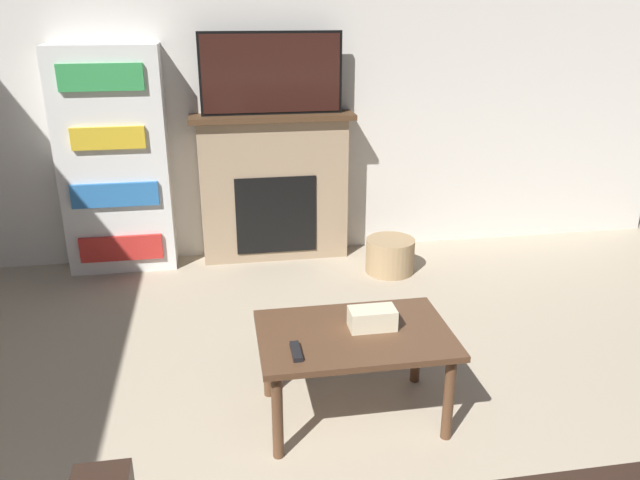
% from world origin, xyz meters
% --- Properties ---
extents(wall_back, '(6.46, 0.06, 2.70)m').
position_xyz_m(wall_back, '(0.00, 4.31, 1.35)').
color(wall_back, silver).
rests_on(wall_back, ground_plane).
extents(fireplace, '(1.22, 0.28, 1.14)m').
position_xyz_m(fireplace, '(-0.06, 4.17, 0.57)').
color(fireplace, tan).
rests_on(fireplace, ground_plane).
extents(tv, '(1.03, 0.03, 0.59)m').
position_xyz_m(tv, '(-0.06, 4.15, 1.43)').
color(tv, black).
rests_on(tv, fireplace).
extents(coffee_table, '(0.91, 0.60, 0.46)m').
position_xyz_m(coffee_table, '(0.11, 2.05, 0.40)').
color(coffee_table, brown).
rests_on(coffee_table, ground_plane).
extents(tissue_box, '(0.22, 0.12, 0.10)m').
position_xyz_m(tissue_box, '(0.20, 2.07, 0.51)').
color(tissue_box, beige).
rests_on(tissue_box, coffee_table).
extents(remote_control, '(0.04, 0.15, 0.02)m').
position_xyz_m(remote_control, '(-0.19, 1.90, 0.47)').
color(remote_control, black).
rests_on(remote_control, coffee_table).
extents(bookshelf, '(0.77, 0.29, 1.64)m').
position_xyz_m(bookshelf, '(-1.22, 4.15, 0.82)').
color(bookshelf, white).
rests_on(bookshelf, ground_plane).
extents(storage_basket, '(0.36, 0.36, 0.26)m').
position_xyz_m(storage_basket, '(0.76, 3.72, 0.13)').
color(storage_basket, tan).
rests_on(storage_basket, ground_plane).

